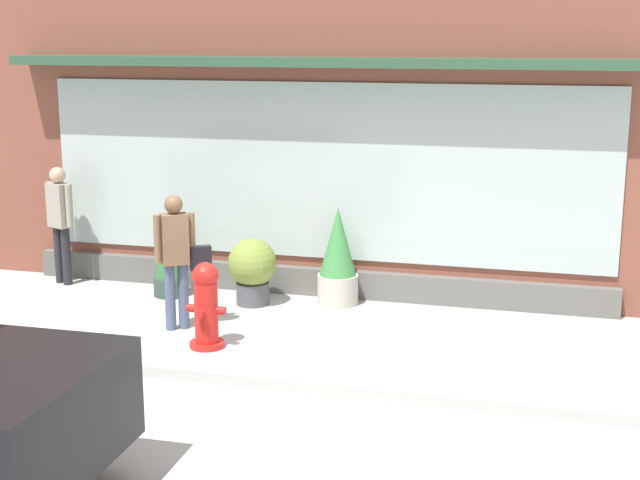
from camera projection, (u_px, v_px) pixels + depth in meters
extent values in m
plane|color=#B2AFA8|center=(230.00, 374.00, 9.15)|extent=(60.00, 60.00, 0.00)
cube|color=#B2B2AD|center=(222.00, 375.00, 8.94)|extent=(14.00, 0.24, 0.12)
cube|color=brown|center=(314.00, 102.00, 11.61)|extent=(14.00, 0.36, 4.97)
cube|color=#ADBCB7|center=(321.00, 172.00, 11.57)|extent=(7.37, 0.03, 2.25)
cube|color=#2D5138|center=(307.00, 62.00, 11.16)|extent=(7.97, 0.56, 0.12)
cube|color=#605E59|center=(310.00, 281.00, 11.91)|extent=(7.77, 0.20, 0.36)
cylinder|color=red|center=(207.00, 344.00, 9.92)|extent=(0.39, 0.39, 0.06)
cylinder|color=red|center=(206.00, 312.00, 9.84)|extent=(0.26, 0.26, 0.67)
sphere|color=red|center=(205.00, 275.00, 9.75)|extent=(0.29, 0.29, 0.29)
cylinder|color=red|center=(192.00, 308.00, 9.88)|extent=(0.10, 0.09, 0.09)
cylinder|color=red|center=(221.00, 311.00, 9.79)|extent=(0.10, 0.09, 0.09)
cylinder|color=red|center=(200.00, 314.00, 9.68)|extent=(0.09, 0.10, 0.09)
cylinder|color=#475675|center=(183.00, 296.00, 10.48)|extent=(0.12, 0.12, 0.78)
cylinder|color=#475675|center=(170.00, 297.00, 10.43)|extent=(0.12, 0.12, 0.78)
cube|color=brown|center=(175.00, 239.00, 10.30)|extent=(0.35, 0.33, 0.58)
sphere|color=brown|center=(173.00, 204.00, 10.21)|extent=(0.21, 0.21, 0.21)
cylinder|color=brown|center=(192.00, 236.00, 10.37)|extent=(0.08, 0.08, 0.55)
cylinder|color=brown|center=(157.00, 239.00, 10.24)|extent=(0.08, 0.08, 0.55)
cube|color=black|center=(201.00, 258.00, 10.43)|extent=(0.25, 0.22, 0.28)
cylinder|color=#232328|center=(59.00, 254.00, 12.42)|extent=(0.12, 0.12, 0.79)
cylinder|color=#232328|center=(66.00, 256.00, 12.32)|extent=(0.12, 0.12, 0.79)
cube|color=#9E9384|center=(59.00, 205.00, 12.21)|extent=(0.38, 0.32, 0.59)
sphere|color=tan|center=(57.00, 175.00, 12.12)|extent=(0.21, 0.21, 0.21)
cylinder|color=#9E9384|center=(50.00, 202.00, 12.34)|extent=(0.08, 0.08, 0.56)
cylinder|color=#9E9384|center=(69.00, 206.00, 12.08)|extent=(0.08, 0.08, 0.56)
cylinder|color=black|center=(49.00, 419.00, 7.34)|extent=(0.61, 0.19, 0.61)
cylinder|color=#4C4C51|center=(253.00, 293.00, 11.47)|extent=(0.41, 0.41, 0.28)
sphere|color=olive|center=(252.00, 263.00, 11.38)|extent=(0.61, 0.61, 0.61)
cylinder|color=#B7B2A3|center=(338.00, 289.00, 11.48)|extent=(0.52, 0.52, 0.38)
cone|color=#3D8442|center=(338.00, 241.00, 11.34)|extent=(0.46, 0.46, 0.86)
cylinder|color=#33473D|center=(171.00, 286.00, 11.87)|extent=(0.45, 0.45, 0.25)
cone|color=#2D6B33|center=(170.00, 242.00, 11.74)|extent=(0.41, 0.41, 0.93)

